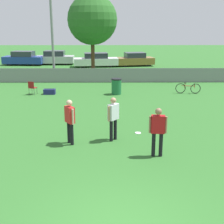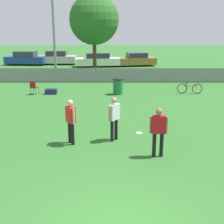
{
  "view_description": "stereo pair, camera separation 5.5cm",
  "coord_description": "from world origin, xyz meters",
  "px_view_note": "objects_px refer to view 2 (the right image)",
  "views": [
    {
      "loc": [
        -0.2,
        -5.93,
        4.46
      ],
      "look_at": [
        -0.11,
        5.96,
        1.05
      ],
      "focal_mm": 50.0,
      "sensor_mm": 36.0,
      "label": 1
    },
    {
      "loc": [
        -0.15,
        -5.93,
        4.46
      ],
      "look_at": [
        -0.11,
        5.96,
        1.05
      ],
      "focal_mm": 50.0,
      "sensor_mm": 36.0,
      "label": 2
    }
  ],
  "objects_px": {
    "folding_chair_sideline": "(33,87)",
    "light_pole": "(52,7)",
    "parked_car_blue": "(25,58)",
    "parked_car_silver": "(56,58)",
    "parked_car_tan": "(136,60)",
    "tree_near_pole": "(93,20)",
    "player_receiver_white": "(113,115)",
    "trash_bin": "(117,86)",
    "player_thrower_red": "(70,118)",
    "player_defender_red": "(158,128)",
    "parked_car_white": "(97,60)",
    "gear_bag_sideline": "(50,92)",
    "frisbee_disc": "(138,133)",
    "bicycle_sideline": "(189,88)"
  },
  "relations": [
    {
      "from": "tree_near_pole",
      "to": "parked_car_silver",
      "type": "distance_m",
      "value": 9.47
    },
    {
      "from": "player_receiver_white",
      "to": "parked_car_white",
      "type": "relative_size",
      "value": 0.36
    },
    {
      "from": "player_defender_red",
      "to": "frisbee_disc",
      "type": "height_order",
      "value": "player_defender_red"
    },
    {
      "from": "trash_bin",
      "to": "parked_car_tan",
      "type": "bearing_deg",
      "value": 80.7
    },
    {
      "from": "parked_car_blue",
      "to": "parked_car_silver",
      "type": "distance_m",
      "value": 3.36
    },
    {
      "from": "tree_near_pole",
      "to": "parked_car_silver",
      "type": "xyz_separation_m",
      "value": [
        -4.61,
        7.24,
        -3.99
      ]
    },
    {
      "from": "light_pole",
      "to": "tree_near_pole",
      "type": "relative_size",
      "value": 1.41
    },
    {
      "from": "player_thrower_red",
      "to": "frisbee_disc",
      "type": "distance_m",
      "value": 3.08
    },
    {
      "from": "tree_near_pole",
      "to": "parked_car_white",
      "type": "distance_m",
      "value": 6.64
    },
    {
      "from": "player_receiver_white",
      "to": "parked_car_blue",
      "type": "distance_m",
      "value": 24.74
    },
    {
      "from": "player_thrower_red",
      "to": "gear_bag_sideline",
      "type": "xyz_separation_m",
      "value": [
        -2.4,
        8.63,
        -0.85
      ]
    },
    {
      "from": "bicycle_sideline",
      "to": "parked_car_silver",
      "type": "height_order",
      "value": "parked_car_silver"
    },
    {
      "from": "light_pole",
      "to": "trash_bin",
      "type": "height_order",
      "value": "light_pole"
    },
    {
      "from": "player_thrower_red",
      "to": "parked_car_tan",
      "type": "distance_m",
      "value": 22.78
    },
    {
      "from": "frisbee_disc",
      "to": "parked_car_blue",
      "type": "bearing_deg",
      "value": 115.64
    },
    {
      "from": "light_pole",
      "to": "parked_car_white",
      "type": "height_order",
      "value": "light_pole"
    },
    {
      "from": "player_receiver_white",
      "to": "trash_bin",
      "type": "bearing_deg",
      "value": 37.21
    },
    {
      "from": "player_defender_red",
      "to": "gear_bag_sideline",
      "type": "xyz_separation_m",
      "value": [
        -5.53,
        9.8,
        -0.85
      ]
    },
    {
      "from": "player_defender_red",
      "to": "trash_bin",
      "type": "relative_size",
      "value": 1.68
    },
    {
      "from": "parked_car_silver",
      "to": "light_pole",
      "type": "bearing_deg",
      "value": -80.42
    },
    {
      "from": "player_receiver_white",
      "to": "frisbee_disc",
      "type": "distance_m",
      "value": 1.65
    },
    {
      "from": "parked_car_white",
      "to": "parked_car_tan",
      "type": "height_order",
      "value": "parked_car_white"
    },
    {
      "from": "folding_chair_sideline",
      "to": "gear_bag_sideline",
      "type": "bearing_deg",
      "value": -158.22
    },
    {
      "from": "player_receiver_white",
      "to": "parked_car_silver",
      "type": "relative_size",
      "value": 0.41
    },
    {
      "from": "tree_near_pole",
      "to": "parked_car_silver",
      "type": "relative_size",
      "value": 1.63
    },
    {
      "from": "tree_near_pole",
      "to": "folding_chair_sideline",
      "type": "distance_m",
      "value": 9.6
    },
    {
      "from": "light_pole",
      "to": "gear_bag_sideline",
      "type": "bearing_deg",
      "value": -83.88
    },
    {
      "from": "bicycle_sideline",
      "to": "parked_car_white",
      "type": "bearing_deg",
      "value": 122.24
    },
    {
      "from": "bicycle_sideline",
      "to": "player_defender_red",
      "type": "bearing_deg",
      "value": -104.03
    },
    {
      "from": "frisbee_disc",
      "to": "parked_car_tan",
      "type": "xyz_separation_m",
      "value": [
        1.51,
        21.24,
        0.66
      ]
    },
    {
      "from": "light_pole",
      "to": "player_defender_red",
      "type": "xyz_separation_m",
      "value": [
        6.09,
        -14.94,
        -4.6
      ]
    },
    {
      "from": "player_receiver_white",
      "to": "tree_near_pole",
      "type": "bearing_deg",
      "value": 44.99
    },
    {
      "from": "folding_chair_sideline",
      "to": "trash_bin",
      "type": "height_order",
      "value": "trash_bin"
    },
    {
      "from": "player_receiver_white",
      "to": "gear_bag_sideline",
      "type": "xyz_separation_m",
      "value": [
        -4.04,
        8.26,
        -0.85
      ]
    },
    {
      "from": "gear_bag_sideline",
      "to": "parked_car_blue",
      "type": "distance_m",
      "value": 15.58
    },
    {
      "from": "parked_car_tan",
      "to": "tree_near_pole",
      "type": "bearing_deg",
      "value": -135.55
    },
    {
      "from": "tree_near_pole",
      "to": "parked_car_blue",
      "type": "relative_size",
      "value": 1.54
    },
    {
      "from": "folding_chair_sideline",
      "to": "light_pole",
      "type": "bearing_deg",
      "value": -78.98
    },
    {
      "from": "frisbee_disc",
      "to": "trash_bin",
      "type": "xyz_separation_m",
      "value": [
        -0.75,
        7.43,
        0.5
      ]
    },
    {
      "from": "tree_near_pole",
      "to": "frisbee_disc",
      "type": "bearing_deg",
      "value": -80.16
    },
    {
      "from": "player_defender_red",
      "to": "folding_chair_sideline",
      "type": "distance_m",
      "value": 11.75
    },
    {
      "from": "player_receiver_white",
      "to": "player_defender_red",
      "type": "height_order",
      "value": "same"
    },
    {
      "from": "parked_car_silver",
      "to": "bicycle_sideline",
      "type": "bearing_deg",
      "value": -52.73
    },
    {
      "from": "bicycle_sideline",
      "to": "gear_bag_sideline",
      "type": "relative_size",
      "value": 2.2
    },
    {
      "from": "player_thrower_red",
      "to": "parked_car_silver",
      "type": "xyz_separation_m",
      "value": [
        -4.58,
        23.66,
        -0.3
      ]
    },
    {
      "from": "player_thrower_red",
      "to": "gear_bag_sideline",
      "type": "distance_m",
      "value": 8.99
    },
    {
      "from": "player_receiver_white",
      "to": "parked_car_tan",
      "type": "height_order",
      "value": "player_receiver_white"
    },
    {
      "from": "folding_chair_sideline",
      "to": "parked_car_silver",
      "type": "relative_size",
      "value": 0.21
    },
    {
      "from": "player_receiver_white",
      "to": "trash_bin",
      "type": "distance_m",
      "value": 8.24
    },
    {
      "from": "player_defender_red",
      "to": "trash_bin",
      "type": "height_order",
      "value": "player_defender_red"
    }
  ]
}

